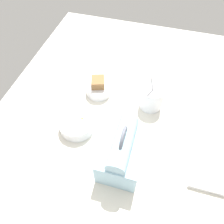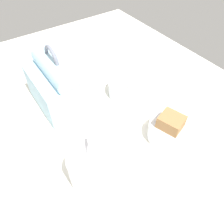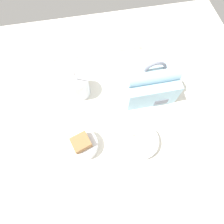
% 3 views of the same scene
% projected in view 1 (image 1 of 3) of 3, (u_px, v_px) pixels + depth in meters
% --- Properties ---
extents(desk_surface, '(1.40, 1.10, 0.02)m').
position_uv_depth(desk_surface, '(126.00, 117.00, 0.92)').
color(desk_surface, silver).
rests_on(desk_surface, ground).
extents(keyboard, '(0.42, 0.13, 0.02)m').
position_uv_depth(keyboard, '(209.00, 138.00, 0.84)').
color(keyboard, silver).
rests_on(keyboard, desk_surface).
extents(lunch_bag, '(0.20, 0.14, 0.20)m').
position_uv_depth(lunch_bag, '(122.00, 151.00, 0.73)').
color(lunch_bag, '#9EC6DB').
rests_on(lunch_bag, desk_surface).
extents(soup_cup, '(0.10, 0.10, 0.17)m').
position_uv_depth(soup_cup, '(152.00, 97.00, 0.90)').
color(soup_cup, silver).
rests_on(soup_cup, desk_surface).
extents(bento_bowl_sandwich, '(0.11, 0.11, 0.08)m').
position_uv_depth(bento_bowl_sandwich, '(98.00, 88.00, 0.97)').
color(bento_bowl_sandwich, silver).
rests_on(bento_bowl_sandwich, desk_surface).
extents(bento_bowl_snacks, '(0.14, 0.14, 0.06)m').
position_uv_depth(bento_bowl_snacks, '(77.00, 124.00, 0.86)').
color(bento_bowl_snacks, silver).
rests_on(bento_bowl_snacks, desk_surface).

